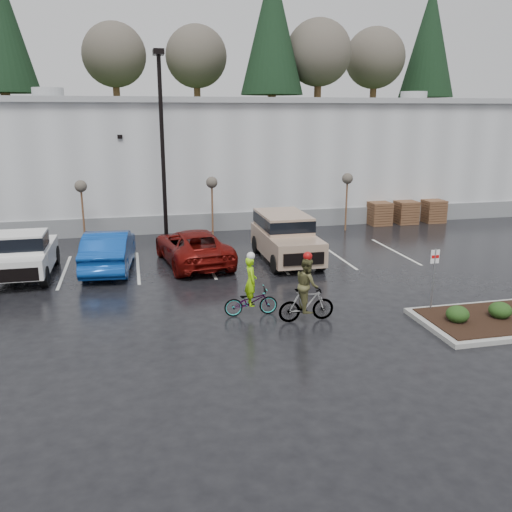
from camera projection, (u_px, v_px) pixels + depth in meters
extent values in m
plane|color=black|center=(323.00, 326.00, 16.85)|extent=(120.00, 120.00, 0.00)
cube|color=#B4B7B9|center=(214.00, 157.00, 36.65)|extent=(60.00, 15.00, 7.00)
cube|color=slate|center=(235.00, 221.00, 30.32)|extent=(60.00, 0.12, 1.00)
cube|color=#999B9E|center=(213.00, 102.00, 35.74)|extent=(60.50, 15.50, 0.30)
cube|color=#243918|center=(182.00, 144.00, 58.43)|extent=(80.00, 25.00, 6.00)
cylinder|color=black|center=(163.00, 153.00, 26.11)|extent=(0.20, 0.20, 9.00)
cube|color=black|center=(158.00, 52.00, 24.92)|extent=(0.50, 1.00, 0.25)
cylinder|color=#533421|center=(83.00, 216.00, 26.99)|extent=(0.10, 0.10, 2.80)
sphere|color=#474138|center=(81.00, 186.00, 26.60)|extent=(0.60, 0.60, 0.60)
cylinder|color=#533421|center=(212.00, 211.00, 28.40)|extent=(0.10, 0.10, 2.80)
sphere|color=#474138|center=(212.00, 182.00, 28.01)|extent=(0.60, 0.60, 0.60)
cylinder|color=#533421|center=(346.00, 206.00, 30.03)|extent=(0.10, 0.10, 2.80)
sphere|color=#474138|center=(347.00, 179.00, 29.64)|extent=(0.60, 0.60, 0.60)
cube|color=#533421|center=(379.00, 213.00, 31.70)|extent=(1.20, 1.20, 1.35)
cube|color=#533421|center=(406.00, 212.00, 32.07)|extent=(1.20, 1.20, 1.35)
cube|color=#533421|center=(433.00, 211.00, 32.46)|extent=(1.20, 1.20, 1.35)
ellipsoid|color=black|center=(458.00, 314.00, 16.67)|extent=(0.70, 0.70, 0.52)
ellipsoid|color=black|center=(500.00, 310.00, 17.00)|extent=(0.70, 0.70, 0.52)
cylinder|color=gray|center=(433.00, 282.00, 17.58)|extent=(0.05, 0.05, 2.20)
cube|color=white|center=(435.00, 257.00, 17.36)|extent=(0.30, 0.02, 0.45)
cube|color=red|center=(435.00, 257.00, 17.35)|extent=(0.26, 0.02, 0.10)
imported|color=#0E3F9D|center=(109.00, 250.00, 22.67)|extent=(2.22, 5.25, 1.69)
imported|color=#650C09|center=(193.00, 247.00, 23.58)|extent=(3.25, 5.78, 1.52)
imported|color=#3F3F44|center=(251.00, 301.00, 17.64)|extent=(1.77, 0.64, 0.92)
imported|color=#87D00B|center=(251.00, 281.00, 17.46)|extent=(0.39, 0.59, 1.61)
sphere|color=silver|center=(251.00, 256.00, 17.24)|extent=(0.27, 0.27, 0.27)
imported|color=#3F3F44|center=(306.00, 305.00, 17.11)|extent=(1.76, 0.53, 1.09)
imported|color=#4E4C29|center=(307.00, 285.00, 16.94)|extent=(0.47, 0.84, 1.72)
sphere|color=#990C0C|center=(308.00, 256.00, 16.70)|extent=(0.28, 0.28, 0.28)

